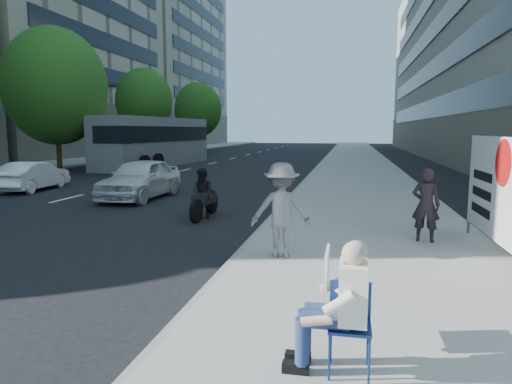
% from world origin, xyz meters
% --- Properties ---
extents(ground, '(160.00, 160.00, 0.00)m').
position_xyz_m(ground, '(0.00, 0.00, 0.00)').
color(ground, black).
rests_on(ground, ground).
extents(near_sidewalk, '(5.00, 120.00, 0.15)m').
position_xyz_m(near_sidewalk, '(4.00, 20.00, 0.07)').
color(near_sidewalk, gray).
rests_on(near_sidewalk, ground).
extents(far_sidewalk, '(4.50, 120.00, 0.15)m').
position_xyz_m(far_sidewalk, '(-16.75, 20.00, 0.07)').
color(far_sidewalk, gray).
rests_on(far_sidewalk, ground).
extents(far_bldg_north, '(22.00, 28.00, 28.00)m').
position_xyz_m(far_bldg_north, '(-30.00, 62.00, 14.00)').
color(far_bldg_north, '#BEAF8E').
rests_on(far_bldg_north, ground).
extents(tree_far_c, '(6.00, 6.00, 8.47)m').
position_xyz_m(tree_far_c, '(-13.70, 18.00, 5.02)').
color(tree_far_c, '#382616').
rests_on(tree_far_c, ground).
extents(tree_far_d, '(4.80, 4.80, 7.65)m').
position_xyz_m(tree_far_d, '(-13.70, 30.00, 4.89)').
color(tree_far_d, '#382616').
rests_on(tree_far_d, ground).
extents(tree_far_e, '(5.40, 5.40, 7.89)m').
position_xyz_m(tree_far_e, '(-13.70, 44.00, 4.78)').
color(tree_far_e, '#382616').
rests_on(tree_far_e, ground).
extents(seated_protester, '(0.83, 1.12, 1.31)m').
position_xyz_m(seated_protester, '(3.43, -2.36, 0.87)').
color(seated_protester, navy).
rests_on(seated_protester, near_sidewalk).
extents(jogger, '(1.19, 0.77, 1.74)m').
position_xyz_m(jogger, '(2.30, 1.52, 1.02)').
color(jogger, slate).
rests_on(jogger, near_sidewalk).
extents(pedestrian_woman, '(0.63, 0.49, 1.55)m').
position_xyz_m(pedestrian_woman, '(5.08, 3.27, 0.92)').
color(pedestrian_woman, black).
rests_on(pedestrian_woman, near_sidewalk).
extents(protest_banner, '(0.08, 3.06, 2.20)m').
position_xyz_m(protest_banner, '(6.15, 2.75, 1.40)').
color(protest_banner, '#4C4C4C').
rests_on(protest_banner, near_sidewalk).
extents(white_sedan_near, '(1.80, 4.29, 1.45)m').
position_xyz_m(white_sedan_near, '(-3.92, 8.63, 0.72)').
color(white_sedan_near, silver).
rests_on(white_sedan_near, ground).
extents(white_sedan_mid, '(1.57, 3.71, 1.19)m').
position_xyz_m(white_sedan_mid, '(-9.22, 9.80, 0.59)').
color(white_sedan_mid, white).
rests_on(white_sedan_mid, ground).
extents(motorcycle, '(0.75, 2.05, 1.42)m').
position_xyz_m(motorcycle, '(-0.49, 5.47, 0.64)').
color(motorcycle, black).
rests_on(motorcycle, ground).
extents(bus, '(3.60, 12.24, 3.30)m').
position_xyz_m(bus, '(-9.63, 22.97, 1.64)').
color(bus, slate).
rests_on(bus, ground).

